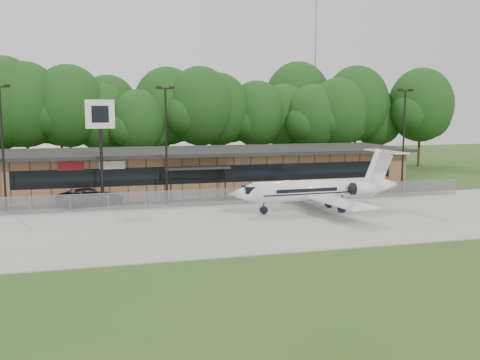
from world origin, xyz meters
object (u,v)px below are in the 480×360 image
object	(u,v)px
terminal	(206,170)
business_jet	(321,190)
suv	(90,197)
pole_sign	(100,126)

from	to	relation	value
terminal	business_jet	bearing A→B (deg)	-64.24
business_jet	suv	bearing A→B (deg)	154.78
pole_sign	terminal	bearing A→B (deg)	26.80
terminal	pole_sign	distance (m)	13.51
business_jet	suv	world-z (taller)	business_jet
suv	terminal	bearing A→B (deg)	-76.53
terminal	pole_sign	world-z (taller)	pole_sign
pole_sign	suv	bearing A→B (deg)	126.93
terminal	suv	bearing A→B (deg)	-151.91
suv	pole_sign	size ratio (longest dim) A/B	0.62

